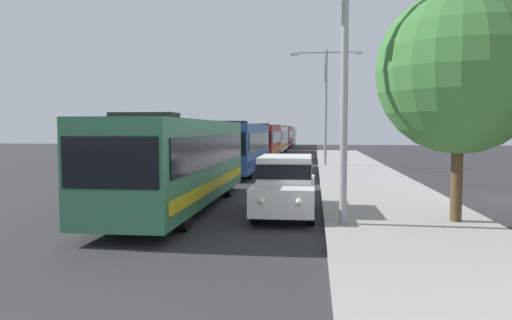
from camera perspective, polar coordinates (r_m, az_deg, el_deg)
bus_lead at (r=16.58m, az=-9.12°, el=-0.02°), size 2.58×11.34×3.21m
bus_second_in_line at (r=29.77m, az=-1.90°, el=1.68°), size 2.58×11.38×3.21m
bus_middle at (r=42.88m, az=0.84°, el=2.31°), size 2.58×10.45×3.21m
bus_fourth_in_line at (r=55.31m, az=2.22°, el=2.63°), size 2.58×12.04×3.21m
bus_rear at (r=68.56m, az=3.15°, el=2.85°), size 2.58×11.48×3.21m
bus_tail_end at (r=82.12m, az=3.79°, el=2.99°), size 2.58×12.41×3.21m
white_suv at (r=15.28m, az=3.57°, el=-2.77°), size 1.86×4.74×1.90m
box_truck_oncoming at (r=92.22m, az=2.08°, el=3.09°), size 2.35×7.62×3.15m
streetlamp_near at (r=13.44m, az=10.62°, el=14.31°), size 6.46×0.28×8.26m
streetlamp_mid at (r=34.84m, az=8.37°, el=7.65°), size 5.07×0.28×8.28m
roadside_tree at (r=14.60m, az=23.22°, el=9.68°), size 4.61×4.61×6.51m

